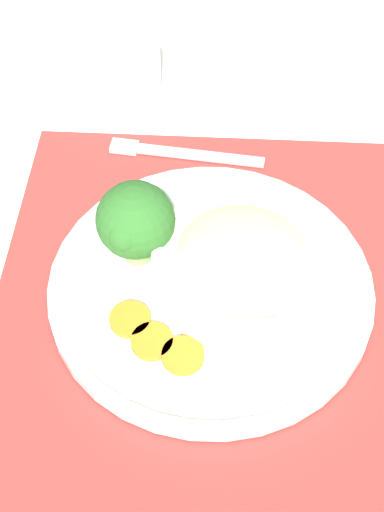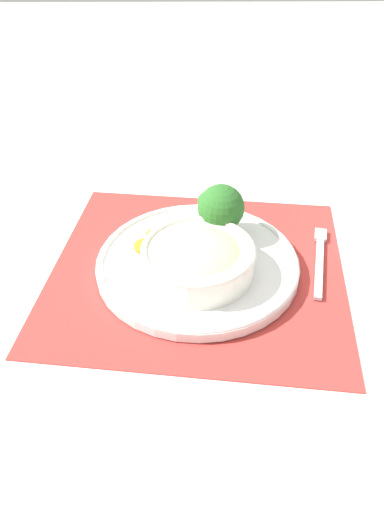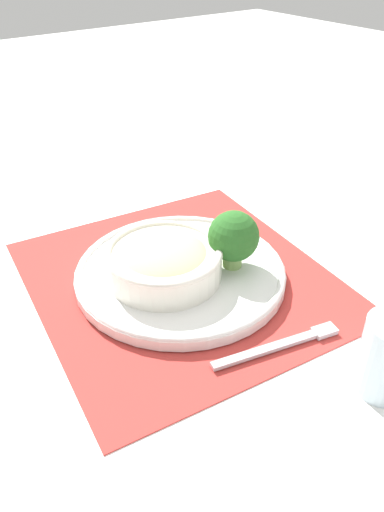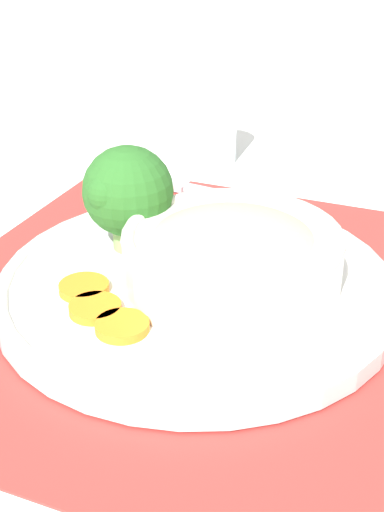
{
  "view_description": "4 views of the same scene",
  "coord_description": "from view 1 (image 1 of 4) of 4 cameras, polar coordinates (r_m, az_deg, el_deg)",
  "views": [
    {
      "loc": [
        -0.42,
        0.05,
        0.58
      ],
      "look_at": [
        0.01,
        0.02,
        0.05
      ],
      "focal_mm": 50.0,
      "sensor_mm": 36.0,
      "label": 1
    },
    {
      "loc": [
        -0.01,
        -0.62,
        0.51
      ],
      "look_at": [
        -0.01,
        -0.01,
        0.04
      ],
      "focal_mm": 35.0,
      "sensor_mm": 36.0,
      "label": 2
    },
    {
      "loc": [
        0.51,
        -0.35,
        0.47
      ],
      "look_at": [
        0.01,
        0.01,
        0.04
      ],
      "focal_mm": 35.0,
      "sensor_mm": 36.0,
      "label": 3
    },
    {
      "loc": [
        -0.48,
        -0.13,
        0.31
      ],
      "look_at": [
        -0.0,
        0.0,
        0.04
      ],
      "focal_mm": 50.0,
      "sensor_mm": 36.0,
      "label": 4
    }
  ],
  "objects": [
    {
      "name": "ground_plane",
      "position": [
        0.72,
        1.48,
        -3.04
      ],
      "size": [
        4.0,
        4.0,
        0.0
      ],
      "primitive_type": "plane",
      "color": "white"
    },
    {
      "name": "water_glass",
      "position": [
        0.91,
        -4.78,
        14.73
      ],
      "size": [
        0.07,
        0.07,
        0.1
      ],
      "color": "silver",
      "rests_on": "ground_plane"
    },
    {
      "name": "fork",
      "position": [
        0.85,
        -1.68,
        8.31
      ],
      "size": [
        0.06,
        0.18,
        0.01
      ],
      "rotation": [
        0.0,
        0.0,
        -0.23
      ],
      "color": "#B7B7BC",
      "rests_on": "placemat"
    },
    {
      "name": "broccoli_floret",
      "position": [
        0.69,
        -4.56,
        2.8
      ],
      "size": [
        0.08,
        0.08,
        0.09
      ],
      "color": "#84AD5B",
      "rests_on": "plate"
    },
    {
      "name": "carrot_slice_middle",
      "position": [
        0.66,
        -3.23,
        -6.83
      ],
      "size": [
        0.04,
        0.04,
        0.01
      ],
      "color": "orange",
      "rests_on": "plate"
    },
    {
      "name": "placemat",
      "position": [
        0.72,
        1.48,
        -2.94
      ],
      "size": [
        0.51,
        0.48,
        0.0
      ],
      "color": "#B2332D",
      "rests_on": "ground_plane"
    },
    {
      "name": "bowl",
      "position": [
        0.68,
        3.95,
        -0.44
      ],
      "size": [
        0.17,
        0.17,
        0.06
      ],
      "color": "silver",
      "rests_on": "plate"
    },
    {
      "name": "carrot_slice_far",
      "position": [
        0.65,
        -0.73,
        -7.97
      ],
      "size": [
        0.04,
        0.04,
        0.01
      ],
      "color": "orange",
      "rests_on": "plate"
    },
    {
      "name": "carrot_slice_near",
      "position": [
        0.68,
        -4.98,
        -5.07
      ],
      "size": [
        0.04,
        0.04,
        0.01
      ],
      "color": "orange",
      "rests_on": "plate"
    },
    {
      "name": "plate",
      "position": [
        0.71,
        1.5,
        -2.32
      ],
      "size": [
        0.32,
        0.32,
        0.02
      ],
      "color": "white",
      "rests_on": "placemat"
    }
  ]
}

